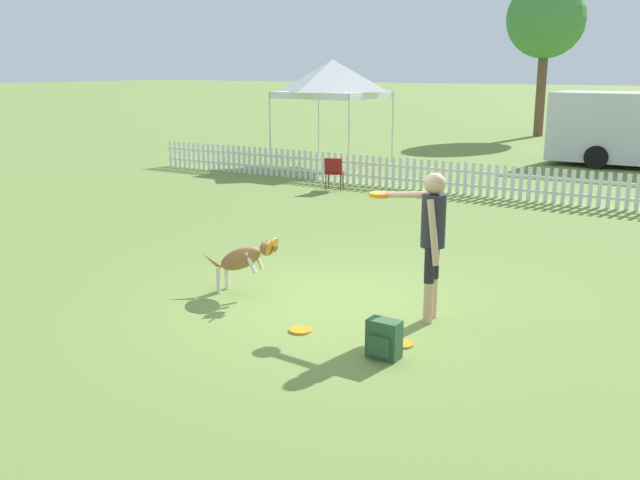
% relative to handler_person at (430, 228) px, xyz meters
% --- Properties ---
extents(ground_plane, '(240.00, 240.00, 0.00)m').
position_rel_handler_person_xyz_m(ground_plane, '(-1.14, -0.04, -1.10)').
color(ground_plane, olive).
extents(handler_person, '(1.09, 0.54, 1.75)m').
position_rel_handler_person_xyz_m(handler_person, '(0.00, 0.00, 0.00)').
color(handler_person, tan).
rests_on(handler_person, ground_plane).
extents(leaping_dog, '(1.14, 0.40, 0.81)m').
position_rel_handler_person_xyz_m(leaping_dog, '(-2.43, -0.38, -0.62)').
color(leaping_dog, olive).
rests_on(leaping_dog, ground_plane).
extents(frisbee_near_handler, '(0.26, 0.26, 0.02)m').
position_rel_handler_person_xyz_m(frisbee_near_handler, '(-1.05, -1.11, -1.09)').
color(frisbee_near_handler, orange).
rests_on(frisbee_near_handler, ground_plane).
extents(frisbee_near_dog, '(0.26, 0.26, 0.02)m').
position_rel_handler_person_xyz_m(frisbee_near_dog, '(0.10, -0.87, -1.09)').
color(frisbee_near_dog, orange).
rests_on(frisbee_near_dog, ground_plane).
extents(backpack_on_grass, '(0.34, 0.23, 0.41)m').
position_rel_handler_person_xyz_m(backpack_on_grass, '(0.09, -1.29, -0.90)').
color(backpack_on_grass, '#2D5633').
rests_on(backpack_on_grass, ground_plane).
extents(picket_fence, '(21.98, 0.04, 0.76)m').
position_rel_handler_person_xyz_m(picket_fence, '(-1.14, 8.31, -0.72)').
color(picket_fence, white).
rests_on(picket_fence, ground_plane).
extents(folding_chair_center, '(0.56, 0.57, 0.79)m').
position_rel_handler_person_xyz_m(folding_chair_center, '(-5.65, 7.24, -0.63)').
color(folding_chair_center, '#333338').
rests_on(folding_chair_center, ground_plane).
extents(canopy_tent_main, '(2.77, 2.77, 3.13)m').
position_rel_handler_person_xyz_m(canopy_tent_main, '(-8.20, 11.37, 1.45)').
color(canopy_tent_main, silver).
rests_on(canopy_tent_main, ground_plane).
extents(equipment_trailer, '(4.86, 2.39, 2.18)m').
position_rel_handler_person_xyz_m(equipment_trailer, '(-0.56, 15.59, 0.05)').
color(equipment_trailer, silver).
rests_on(equipment_trailer, ground_plane).
extents(tree_left_grove, '(3.26, 3.26, 6.51)m').
position_rel_handler_person_xyz_m(tree_left_grove, '(-5.38, 23.89, 3.72)').
color(tree_left_grove, brown).
rests_on(tree_left_grove, ground_plane).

